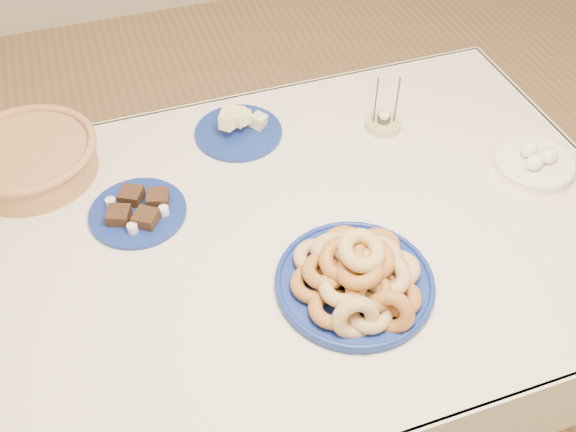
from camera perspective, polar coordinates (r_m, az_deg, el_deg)
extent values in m
plane|color=olive|center=(2.14, -0.45, -14.88)|extent=(5.00, 5.00, 0.00)
cylinder|color=brown|center=(2.08, -22.95, -5.28)|extent=(0.06, 0.06, 0.72)
cylinder|color=brown|center=(2.28, 13.10, 3.47)|extent=(0.06, 0.06, 0.72)
cube|color=silver|center=(1.53, -0.61, -1.54)|extent=(1.70, 1.10, 0.02)
cube|color=silver|center=(2.00, -5.61, 7.11)|extent=(1.70, 0.01, 0.28)
cube|color=silver|center=(1.98, 23.51, 2.03)|extent=(0.01, 1.10, 0.28)
cylinder|color=navy|center=(1.42, 5.92, -5.98)|extent=(0.43, 0.43, 0.02)
torus|color=navy|center=(1.41, 5.95, -5.76)|extent=(0.43, 0.43, 0.01)
torus|color=#AC8547|center=(1.42, 9.69, -4.67)|extent=(0.12, 0.12, 0.04)
torus|color=brown|center=(1.46, 7.98, -2.60)|extent=(0.14, 0.14, 0.04)
torus|color=brown|center=(1.46, 4.93, -2.43)|extent=(0.15, 0.14, 0.04)
torus|color=#AC8547|center=(1.43, 2.48, -3.67)|extent=(0.12, 0.12, 0.03)
torus|color=brown|center=(1.38, 2.27, -6.03)|extent=(0.13, 0.13, 0.04)
torus|color=brown|center=(1.34, 3.95, -8.20)|extent=(0.14, 0.13, 0.04)
torus|color=#AC8547|center=(1.34, 7.16, -8.50)|extent=(0.12, 0.12, 0.04)
torus|color=brown|center=(1.38, 9.74, -7.12)|extent=(0.14, 0.14, 0.04)
torus|color=#AC8547|center=(1.40, 8.25, -3.44)|extent=(0.15, 0.14, 0.06)
torus|color=brown|center=(1.41, 6.18, -2.80)|extent=(0.14, 0.14, 0.05)
torus|color=#AC8547|center=(1.40, 4.08, -3.13)|extent=(0.14, 0.14, 0.03)
torus|color=brown|center=(1.36, 3.34, -4.85)|extent=(0.14, 0.14, 0.03)
torus|color=#AC8547|center=(1.34, 4.89, -6.29)|extent=(0.14, 0.14, 0.04)
torus|color=brown|center=(1.34, 7.22, -6.64)|extent=(0.14, 0.14, 0.05)
torus|color=#AC8547|center=(1.37, 8.79, -5.27)|extent=(0.12, 0.12, 0.06)
torus|color=brown|center=(1.36, 7.51, -3.70)|extent=(0.14, 0.14, 0.06)
torus|color=#AC8547|center=(1.37, 6.02, -2.77)|extent=(0.14, 0.14, 0.04)
torus|color=brown|center=(1.35, 4.87, -3.85)|extent=(0.15, 0.15, 0.07)
torus|color=brown|center=(1.33, 6.38, -4.82)|extent=(0.14, 0.14, 0.05)
torus|color=#AC8547|center=(1.33, 6.56, -3.07)|extent=(0.14, 0.14, 0.06)
torus|color=#AC8547|center=(1.31, 6.02, -9.03)|extent=(0.11, 0.07, 0.11)
torus|color=brown|center=(1.33, 9.08, -8.45)|extent=(0.12, 0.12, 0.11)
cylinder|color=navy|center=(1.78, -4.42, 7.41)|extent=(0.30, 0.30, 0.01)
cube|color=#D4DB8B|center=(1.75, -4.77, 8.69)|extent=(0.05, 0.05, 0.04)
cube|color=#D4DB8B|center=(1.74, -5.40, 8.31)|extent=(0.05, 0.06, 0.05)
cube|color=#D4DB8B|center=(1.75, -4.65, 8.79)|extent=(0.05, 0.05, 0.05)
cube|color=#D4DB8B|center=(1.75, -4.18, 8.80)|extent=(0.05, 0.05, 0.05)
cube|color=#D4DB8B|center=(1.76, -5.25, 8.90)|extent=(0.06, 0.05, 0.05)
cube|color=#D4DB8B|center=(1.75, -4.09, 8.79)|extent=(0.05, 0.06, 0.05)
cube|color=#D4DB8B|center=(1.76, -4.68, 8.95)|extent=(0.05, 0.05, 0.05)
cube|color=#D4DB8B|center=(1.75, -4.36, 8.70)|extent=(0.05, 0.05, 0.04)
cube|color=#D4DB8B|center=(1.78, -2.64, 8.44)|extent=(0.06, 0.05, 0.04)
cube|color=#D4DB8B|center=(1.75, -4.52, 8.73)|extent=(0.05, 0.05, 0.05)
cylinder|color=navy|center=(1.60, -13.19, 0.30)|extent=(0.30, 0.30, 0.01)
cube|color=black|center=(1.57, -14.81, 0.07)|extent=(0.07, 0.07, 0.03)
cube|color=black|center=(1.55, -12.51, -0.17)|extent=(0.07, 0.07, 0.03)
cube|color=black|center=(1.61, -13.76, 1.78)|extent=(0.07, 0.07, 0.03)
cube|color=black|center=(1.59, -11.50, 1.57)|extent=(0.06, 0.06, 0.03)
cylinder|color=silver|center=(1.61, -15.47, 1.17)|extent=(0.03, 0.03, 0.02)
cylinder|color=silver|center=(1.54, -13.66, -1.06)|extent=(0.03, 0.03, 0.02)
cylinder|color=silver|center=(1.56, -10.98, 0.47)|extent=(0.03, 0.03, 0.02)
cylinder|color=#97643C|center=(1.76, -21.92, 4.59)|extent=(0.42, 0.42, 0.08)
torus|color=#97643C|center=(1.74, -22.30, 5.61)|extent=(0.45, 0.45, 0.02)
cylinder|color=tan|center=(1.82, 8.45, 8.06)|extent=(0.12, 0.12, 0.02)
cylinder|color=#3D3E42|center=(1.80, 8.51, 8.53)|extent=(0.05, 0.05, 0.02)
cylinder|color=white|center=(1.80, 8.55, 8.82)|extent=(0.04, 0.04, 0.01)
cylinder|color=#3D3E42|center=(1.76, 7.81, 10.16)|extent=(0.01, 0.01, 0.14)
cylinder|color=#3D3E42|center=(1.77, 9.66, 10.13)|extent=(0.01, 0.01, 0.14)
cylinder|color=white|center=(1.78, 20.96, 4.24)|extent=(0.26, 0.26, 0.03)
torus|color=white|center=(1.77, 21.07, 4.55)|extent=(0.27, 0.27, 0.02)
ellipsoid|color=white|center=(1.74, 21.10, 4.50)|extent=(0.06, 0.06, 0.04)
ellipsoid|color=white|center=(1.77, 22.19, 5.02)|extent=(0.06, 0.06, 0.04)
ellipsoid|color=white|center=(1.77, 20.63, 5.59)|extent=(0.06, 0.06, 0.04)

